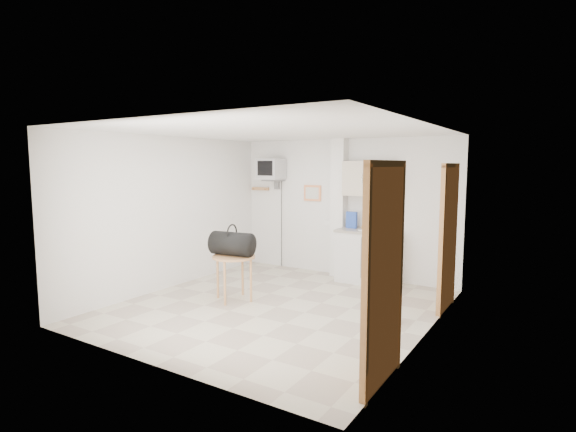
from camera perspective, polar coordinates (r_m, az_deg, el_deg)
The scene contains 7 objects.
ground at distance 6.60m, azimuth -1.43°, elevation -11.46°, with size 4.50×4.50×0.00m, color beige.
room_envelope at distance 6.24m, azimuth 0.82°, elevation 1.93°, with size 4.24×4.54×2.55m.
kitchenette at distance 7.89m, azimuth 10.10°, elevation -2.56°, with size 1.03×0.58×2.10m.
crt_television at distance 8.76m, azimuth -2.13°, elevation 5.87°, with size 0.44×0.45×2.15m.
round_table at distance 6.81m, azimuth -6.90°, elevation -5.76°, with size 0.64×0.64×0.68m.
duffel_bag at distance 6.79m, azimuth -7.10°, elevation -3.49°, with size 0.68×0.42×0.48m.
water_bottle at distance 6.08m, azimuth 13.48°, elevation -11.73°, with size 0.11×0.11×0.34m.
Camera 1 is at (3.45, -5.24, 2.04)m, focal length 28.00 mm.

